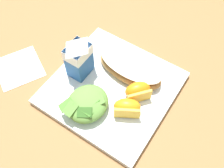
{
  "coord_description": "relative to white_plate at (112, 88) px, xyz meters",
  "views": [
    {
      "loc": [
        -0.28,
        -0.19,
        0.55
      ],
      "look_at": [
        0.0,
        0.0,
        0.03
      ],
      "focal_mm": 42.08,
      "sensor_mm": 36.0,
      "label": 1
    }
  ],
  "objects": [
    {
      "name": "white_plate",
      "position": [
        0.0,
        0.0,
        0.0
      ],
      "size": [
        0.28,
        0.28,
        0.02
      ],
      "primitive_type": "cube",
      "color": "silver",
      "rests_on": "ground"
    },
    {
      "name": "green_salad_pile",
      "position": [
        -0.08,
        0.01,
        0.03
      ],
      "size": [
        0.1,
        0.09,
        0.05
      ],
      "color": "#5B8E3D",
      "rests_on": "white_plate"
    },
    {
      "name": "orange_wedge_front",
      "position": [
        -0.04,
        -0.07,
        0.03
      ],
      "size": [
        0.06,
        0.07,
        0.04
      ],
      "color": "orange",
      "rests_on": "white_plate"
    },
    {
      "name": "ground",
      "position": [
        0.0,
        0.0,
        -0.01
      ],
      "size": [
        3.0,
        3.0,
        0.0
      ],
      "primitive_type": "plane",
      "color": "olive"
    },
    {
      "name": "milk_carton",
      "position": [
        -0.01,
        0.09,
        0.07
      ],
      "size": [
        0.06,
        0.05,
        0.11
      ],
      "color": "#23569E",
      "rests_on": "white_plate"
    },
    {
      "name": "paper_napkin",
      "position": [
        -0.08,
        0.24,
        -0.01
      ],
      "size": [
        0.15,
        0.15,
        0.0
      ],
      "primitive_type": "cube",
      "rotation": [
        0.0,
        0.0,
        -0.5
      ],
      "color": "white",
      "rests_on": "ground"
    },
    {
      "name": "cheesy_pizza_bread",
      "position": [
        0.06,
        -0.01,
        0.03
      ],
      "size": [
        0.08,
        0.17,
        0.04
      ],
      "color": "#B77F42",
      "rests_on": "white_plate"
    },
    {
      "name": "orange_wedge_middle",
      "position": [
        0.01,
        -0.06,
        0.03
      ],
      "size": [
        0.07,
        0.07,
        0.04
      ],
      "color": "orange",
      "rests_on": "white_plate"
    }
  ]
}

